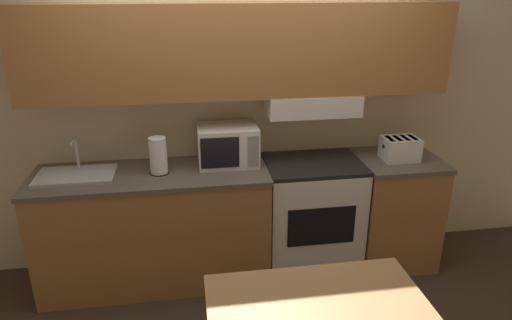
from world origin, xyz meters
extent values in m
plane|color=#3D2D23|center=(0.00, 0.00, 0.00)|extent=(16.00, 16.00, 0.00)
cube|color=beige|center=(0.00, 0.03, 1.27)|extent=(5.47, 0.05, 2.55)
cube|color=#A36B38|center=(0.00, -0.16, 1.74)|extent=(3.07, 0.32, 0.65)
cube|color=white|center=(0.54, -0.16, 1.34)|extent=(0.70, 0.34, 0.16)
cube|color=#A36B38|center=(-0.69, -0.30, 0.44)|extent=(1.69, 0.60, 0.87)
cube|color=brown|center=(-0.69, -0.30, 0.89)|extent=(1.71, 0.62, 0.04)
cube|color=#A36B38|center=(1.23, -0.30, 0.44)|extent=(0.61, 0.60, 0.87)
cube|color=brown|center=(1.23, -0.30, 0.89)|extent=(0.63, 0.62, 0.04)
cube|color=white|center=(0.54, -0.28, 0.44)|extent=(0.74, 0.57, 0.88)
cube|color=black|center=(0.54, -0.28, 0.89)|extent=(0.74, 0.57, 0.03)
cube|color=black|center=(0.54, -0.57, 0.50)|extent=(0.52, 0.01, 0.31)
cylinder|color=black|center=(0.37, -0.40, 0.90)|extent=(0.10, 0.10, 0.01)
cylinder|color=black|center=(0.71, -0.40, 0.90)|extent=(0.10, 0.10, 0.01)
cylinder|color=black|center=(0.37, -0.17, 0.90)|extent=(0.10, 0.10, 0.01)
cylinder|color=black|center=(0.71, -0.17, 0.90)|extent=(0.10, 0.10, 0.01)
cube|color=white|center=(-0.11, -0.20, 1.05)|extent=(0.45, 0.33, 0.30)
cube|color=black|center=(-0.18, -0.37, 1.05)|extent=(0.28, 0.01, 0.23)
cube|color=gray|center=(0.06, -0.37, 1.05)|extent=(0.08, 0.01, 0.23)
cube|color=white|center=(1.22, -0.33, 1.00)|extent=(0.27, 0.21, 0.18)
cube|color=black|center=(1.08, -0.33, 1.02)|extent=(0.01, 0.02, 0.02)
cube|color=black|center=(1.12, -0.33, 1.08)|extent=(0.04, 0.15, 0.01)
cube|color=black|center=(1.19, -0.33, 1.08)|extent=(0.04, 0.15, 0.01)
cube|color=black|center=(1.25, -0.33, 1.08)|extent=(0.04, 0.15, 0.01)
cube|color=black|center=(1.31, -0.33, 1.08)|extent=(0.04, 0.15, 0.01)
cube|color=#B7BABF|center=(-1.21, -0.30, 0.92)|extent=(0.54, 0.33, 0.02)
cube|color=#4C4F54|center=(-1.21, -0.32, 0.92)|extent=(0.46, 0.25, 0.01)
cylinder|color=#B7BABF|center=(-1.21, -0.18, 1.04)|extent=(0.02, 0.02, 0.22)
cylinder|color=#B7BABF|center=(-1.21, -0.24, 1.15)|extent=(0.02, 0.12, 0.02)
cylinder|color=black|center=(-0.62, -0.32, 0.91)|extent=(0.14, 0.14, 0.01)
cylinder|color=white|center=(-0.62, -0.32, 1.05)|extent=(0.12, 0.12, 0.26)
cube|color=#B27F4C|center=(0.18, -1.76, 0.71)|extent=(1.09, 0.79, 0.04)
cube|color=#B27F4C|center=(0.69, -1.40, 0.35)|extent=(0.06, 0.06, 0.69)
camera|label=1|loc=(-0.40, -3.44, 2.20)|focal=32.00mm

